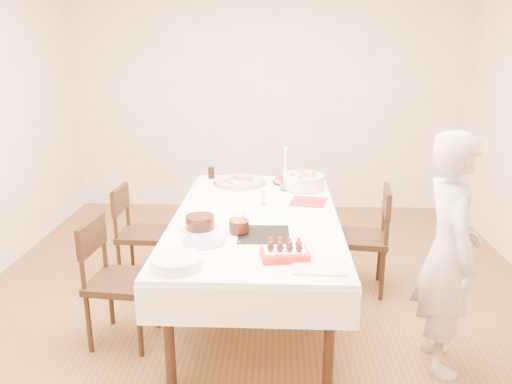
{
  "coord_description": "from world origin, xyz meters",
  "views": [
    {
      "loc": [
        0.13,
        -3.32,
        1.9
      ],
      "look_at": [
        -0.01,
        0.01,
        0.91
      ],
      "focal_mm": 35.0,
      "sensor_mm": 36.0,
      "label": 1
    }
  ],
  "objects_px": {
    "layer_cake": "(200,223)",
    "birthday_cake": "(239,221)",
    "dining_table": "(256,263)",
    "person": "(448,254)",
    "strawberry_box": "(285,253)",
    "taper_candle": "(285,168)",
    "chair_left_savory": "(143,234)",
    "cola_glass": "(211,173)",
    "chair_right_savory": "(360,238)",
    "chair_left_dessert": "(122,282)",
    "pizza_white": "(240,182)",
    "pasta_bowl": "(303,181)",
    "pizza_pepperoni": "(290,180)"
  },
  "relations": [
    {
      "from": "layer_cake",
      "to": "birthday_cake",
      "type": "xyz_separation_m",
      "value": [
        0.25,
        -0.04,
        0.03
      ]
    },
    {
      "from": "dining_table",
      "to": "birthday_cake",
      "type": "height_order",
      "value": "birthday_cake"
    },
    {
      "from": "person",
      "to": "strawberry_box",
      "type": "relative_size",
      "value": 5.55
    },
    {
      "from": "dining_table",
      "to": "taper_candle",
      "type": "height_order",
      "value": "taper_candle"
    },
    {
      "from": "chair_left_savory",
      "to": "cola_glass",
      "type": "relative_size",
      "value": 7.65
    },
    {
      "from": "chair_right_savory",
      "to": "strawberry_box",
      "type": "relative_size",
      "value": 3.27
    },
    {
      "from": "chair_left_dessert",
      "to": "taper_candle",
      "type": "bearing_deg",
      "value": -130.16
    },
    {
      "from": "layer_cake",
      "to": "chair_left_savory",
      "type": "bearing_deg",
      "value": 127.45
    },
    {
      "from": "chair_left_dessert",
      "to": "pizza_white",
      "type": "bearing_deg",
      "value": -113.98
    },
    {
      "from": "pasta_bowl",
      "to": "cola_glass",
      "type": "xyz_separation_m",
      "value": [
        -0.81,
        0.29,
        -0.01
      ]
    },
    {
      "from": "chair_right_savory",
      "to": "person",
      "type": "distance_m",
      "value": 1.08
    },
    {
      "from": "cola_glass",
      "to": "layer_cake",
      "type": "height_order",
      "value": "cola_glass"
    },
    {
      "from": "dining_table",
      "to": "pizza_white",
      "type": "xyz_separation_m",
      "value": [
        -0.17,
        0.78,
        0.4
      ]
    },
    {
      "from": "dining_table",
      "to": "person",
      "type": "distance_m",
      "value": 1.35
    },
    {
      "from": "person",
      "to": "birthday_cake",
      "type": "bearing_deg",
      "value": 79.1
    },
    {
      "from": "chair_left_dessert",
      "to": "pizza_pepperoni",
      "type": "relative_size",
      "value": 2.78
    },
    {
      "from": "chair_left_savory",
      "to": "strawberry_box",
      "type": "xyz_separation_m",
      "value": [
        1.14,
        -1.2,
        0.38
      ]
    },
    {
      "from": "chair_left_savory",
      "to": "chair_right_savory",
      "type": "bearing_deg",
      "value": 178.97
    },
    {
      "from": "chair_right_savory",
      "to": "pizza_white",
      "type": "relative_size",
      "value": 1.87
    },
    {
      "from": "chair_right_savory",
      "to": "pizza_white",
      "type": "height_order",
      "value": "chair_right_savory"
    },
    {
      "from": "chair_left_dessert",
      "to": "strawberry_box",
      "type": "height_order",
      "value": "chair_left_dessert"
    },
    {
      "from": "chair_right_savory",
      "to": "layer_cake",
      "type": "xyz_separation_m",
      "value": [
        -1.16,
        -0.71,
        0.37
      ]
    },
    {
      "from": "chair_right_savory",
      "to": "birthday_cake",
      "type": "xyz_separation_m",
      "value": [
        -0.9,
        -0.75,
        0.4
      ]
    },
    {
      "from": "birthday_cake",
      "to": "strawberry_box",
      "type": "xyz_separation_m",
      "value": [
        0.28,
        -0.38,
        -0.05
      ]
    },
    {
      "from": "dining_table",
      "to": "taper_candle",
      "type": "distance_m",
      "value": 0.85
    },
    {
      "from": "chair_right_savory",
      "to": "layer_cake",
      "type": "bearing_deg",
      "value": -141.17
    },
    {
      "from": "person",
      "to": "pizza_white",
      "type": "bearing_deg",
      "value": 43.36
    },
    {
      "from": "pizza_white",
      "to": "birthday_cake",
      "type": "relative_size",
      "value": 3.33
    },
    {
      "from": "pizza_white",
      "to": "pizza_pepperoni",
      "type": "relative_size",
      "value": 1.51
    },
    {
      "from": "chair_right_savory",
      "to": "chair_left_dessert",
      "type": "height_order",
      "value": "chair_right_savory"
    },
    {
      "from": "chair_right_savory",
      "to": "chair_left_savory",
      "type": "xyz_separation_m",
      "value": [
        -1.76,
        0.08,
        -0.02
      ]
    },
    {
      "from": "taper_candle",
      "to": "cola_glass",
      "type": "distance_m",
      "value": 0.75
    },
    {
      "from": "chair_left_savory",
      "to": "pizza_white",
      "type": "relative_size",
      "value": 1.76
    },
    {
      "from": "person",
      "to": "pasta_bowl",
      "type": "xyz_separation_m",
      "value": [
        -0.78,
        1.28,
        0.08
      ]
    },
    {
      "from": "birthday_cake",
      "to": "chair_left_savory",
      "type": "bearing_deg",
      "value": 136.06
    },
    {
      "from": "chair_right_savory",
      "to": "pizza_white",
      "type": "xyz_separation_m",
      "value": [
        -0.98,
        0.41,
        0.34
      ]
    },
    {
      "from": "chair_left_savory",
      "to": "person",
      "type": "xyz_separation_m",
      "value": [
        2.09,
        -1.06,
        0.32
      ]
    },
    {
      "from": "taper_candle",
      "to": "strawberry_box",
      "type": "distance_m",
      "value": 1.37
    },
    {
      "from": "person",
      "to": "dining_table",
      "type": "bearing_deg",
      "value": 61.84
    },
    {
      "from": "pizza_pepperoni",
      "to": "taper_candle",
      "type": "height_order",
      "value": "taper_candle"
    },
    {
      "from": "taper_candle",
      "to": "birthday_cake",
      "type": "distance_m",
      "value": 1.04
    },
    {
      "from": "taper_candle",
      "to": "cola_glass",
      "type": "height_order",
      "value": "taper_candle"
    },
    {
      "from": "pizza_pepperoni",
      "to": "person",
      "type": "bearing_deg",
      "value": -58.56
    },
    {
      "from": "pasta_bowl",
      "to": "pizza_pepperoni",
      "type": "bearing_deg",
      "value": 121.26
    },
    {
      "from": "chair_left_dessert",
      "to": "person",
      "type": "height_order",
      "value": "person"
    },
    {
      "from": "chair_left_savory",
      "to": "person",
      "type": "height_order",
      "value": "person"
    },
    {
      "from": "dining_table",
      "to": "strawberry_box",
      "type": "xyz_separation_m",
      "value": [
        0.19,
        -0.75,
        0.41
      ]
    },
    {
      "from": "chair_right_savory",
      "to": "pasta_bowl",
      "type": "relative_size",
      "value": 2.51
    },
    {
      "from": "dining_table",
      "to": "pizza_white",
      "type": "height_order",
      "value": "pizza_white"
    },
    {
      "from": "layer_cake",
      "to": "strawberry_box",
      "type": "xyz_separation_m",
      "value": [
        0.54,
        -0.42,
        -0.02
      ]
    }
  ]
}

